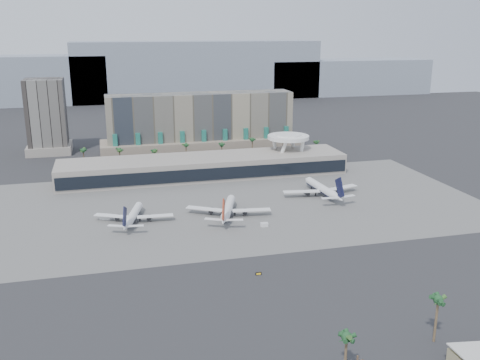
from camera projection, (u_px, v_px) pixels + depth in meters
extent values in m
plane|color=#232326|center=(254.00, 246.00, 218.50)|extent=(900.00, 900.00, 0.00)
cube|color=#5B5B59|center=(224.00, 204.00, 269.71)|extent=(260.00, 130.00, 0.06)
cube|color=gray|center=(198.00, 70.00, 660.87)|extent=(300.00, 60.00, 70.00)
cube|color=gray|center=(346.00, 77.00, 712.00)|extent=(220.00, 60.00, 45.00)
cube|color=gray|center=(201.00, 123.00, 378.07)|extent=(130.00, 22.00, 42.00)
cube|color=tan|center=(202.00, 146.00, 380.62)|extent=(140.00, 30.00, 10.00)
cube|color=#206D5E|center=(116.00, 148.00, 355.90)|extent=(3.00, 2.00, 18.00)
cube|color=#206D5E|center=(138.00, 146.00, 359.47)|extent=(3.00, 2.00, 18.00)
cube|color=#206D5E|center=(161.00, 145.00, 363.05)|extent=(3.00, 2.00, 18.00)
cube|color=#206D5E|center=(183.00, 144.00, 366.63)|extent=(3.00, 2.00, 18.00)
cube|color=#206D5E|center=(204.00, 143.00, 370.20)|extent=(3.00, 2.00, 18.00)
cube|color=#206D5E|center=(225.00, 142.00, 373.78)|extent=(3.00, 2.00, 18.00)
cube|color=#206D5E|center=(246.00, 141.00, 377.36)|extent=(3.00, 2.00, 18.00)
cube|color=#206D5E|center=(266.00, 140.00, 380.93)|extent=(3.00, 2.00, 18.00)
cube|color=#206D5E|center=(286.00, 139.00, 384.51)|extent=(3.00, 2.00, 18.00)
cube|color=black|center=(47.00, 116.00, 374.95)|extent=(26.00, 26.00, 52.00)
cube|color=#A1978D|center=(50.00, 148.00, 381.28)|extent=(30.00, 30.00, 6.00)
cube|color=#A1978D|center=(204.00, 167.00, 319.29)|extent=(170.00, 32.00, 12.00)
cube|color=black|center=(209.00, 174.00, 304.34)|extent=(168.00, 0.60, 7.00)
cube|color=black|center=(204.00, 155.00, 317.29)|extent=(170.00, 12.00, 2.50)
cylinder|color=white|center=(294.00, 148.00, 344.05)|extent=(6.98, 6.99, 21.89)
cylinder|color=white|center=(275.00, 150.00, 341.02)|extent=(6.98, 6.99, 21.89)
cylinder|color=white|center=(282.00, 154.00, 329.17)|extent=(6.98, 6.99, 21.89)
cylinder|color=white|center=(301.00, 153.00, 332.20)|extent=(6.98, 6.99, 21.89)
cylinder|color=white|center=(288.00, 137.00, 334.13)|extent=(26.00, 26.00, 2.20)
cylinder|color=white|center=(288.00, 135.00, 333.77)|extent=(16.00, 16.00, 1.20)
cylinder|color=brown|center=(84.00, 160.00, 335.19)|extent=(0.70, 0.70, 12.00)
sphere|color=#1E4B25|center=(83.00, 151.00, 333.62)|extent=(2.80, 2.80, 2.80)
cylinder|color=brown|center=(120.00, 158.00, 340.44)|extent=(0.70, 0.70, 12.00)
sphere|color=#1E4B25|center=(119.00, 149.00, 338.87)|extent=(2.80, 2.80, 2.80)
cylinder|color=brown|center=(155.00, 156.00, 345.68)|extent=(0.70, 0.70, 12.00)
sphere|color=#1E4B25|center=(154.00, 147.00, 344.11)|extent=(2.80, 2.80, 2.80)
cylinder|color=brown|center=(187.00, 154.00, 350.69)|extent=(0.70, 0.70, 12.00)
sphere|color=#1E4B25|center=(186.00, 146.00, 349.12)|extent=(2.80, 2.80, 2.80)
cylinder|color=brown|center=(221.00, 152.00, 356.17)|extent=(0.70, 0.70, 12.00)
sphere|color=#1E4B25|center=(221.00, 144.00, 354.60)|extent=(2.80, 2.80, 2.80)
cylinder|color=brown|center=(253.00, 150.00, 361.42)|extent=(0.70, 0.70, 12.00)
sphere|color=#1E4B25|center=(253.00, 142.00, 359.85)|extent=(2.80, 2.80, 2.80)
cylinder|color=brown|center=(283.00, 149.00, 366.66)|extent=(0.70, 0.70, 12.00)
sphere|color=#1E4B25|center=(284.00, 140.00, 365.09)|extent=(2.80, 2.80, 2.80)
cylinder|color=brown|center=(315.00, 147.00, 372.15)|extent=(0.70, 0.70, 12.00)
sphere|color=#1E4B25|center=(315.00, 139.00, 370.58)|extent=(2.80, 2.80, 2.80)
cylinder|color=black|center=(363.00, 359.00, 125.96)|extent=(0.12, 0.12, 0.30)
cylinder|color=white|center=(134.00, 214.00, 246.22)|extent=(10.01, 24.98, 3.65)
cylinder|color=black|center=(134.00, 214.00, 246.26)|extent=(9.81, 24.48, 3.58)
cone|color=white|center=(140.00, 204.00, 259.93)|extent=(4.59, 4.91, 3.65)
cone|color=white|center=(126.00, 226.00, 230.68)|extent=(5.66, 8.88, 3.65)
cube|color=white|center=(112.00, 216.00, 245.62)|extent=(16.28, 10.73, 0.32)
cube|color=white|center=(155.00, 216.00, 245.37)|extent=(16.59, 4.53, 0.32)
cylinder|color=black|center=(118.00, 217.00, 246.27)|extent=(2.89, 4.05, 2.01)
cylinder|color=black|center=(149.00, 217.00, 246.09)|extent=(2.89, 4.05, 2.01)
cube|color=black|center=(125.00, 217.00, 228.05)|extent=(2.60, 8.12, 9.60)
cube|color=white|center=(116.00, 226.00, 229.72)|extent=(7.50, 4.71, 0.23)
cube|color=white|center=(135.00, 226.00, 229.62)|extent=(7.49, 2.89, 0.23)
cylinder|color=black|center=(138.00, 212.00, 256.25)|extent=(0.46, 0.46, 1.46)
cylinder|color=black|center=(127.00, 220.00, 246.08)|extent=(0.64, 0.64, 1.46)
cylinder|color=black|center=(140.00, 220.00, 246.01)|extent=(0.64, 0.64, 1.46)
cylinder|color=white|center=(228.00, 207.00, 254.15)|extent=(12.90, 27.33, 4.04)
cylinder|color=black|center=(228.00, 208.00, 254.19)|extent=(12.64, 26.78, 3.96)
cone|color=white|center=(232.00, 197.00, 269.27)|extent=(5.31, 5.62, 4.04)
cone|color=white|center=(224.00, 220.00, 237.01)|extent=(6.81, 9.91, 4.04)
cube|color=white|center=(205.00, 209.00, 254.26)|extent=(17.63, 12.88, 0.35)
cube|color=white|center=(251.00, 210.00, 252.43)|extent=(18.54, 6.30, 0.35)
cylinder|color=black|center=(211.00, 211.00, 254.77)|extent=(3.43, 4.54, 2.22)
cylinder|color=black|center=(245.00, 212.00, 253.44)|extent=(3.43, 4.54, 2.22)
cube|color=#9D2B12|center=(224.00, 210.00, 234.11)|extent=(3.50, 8.82, 10.63)
cube|color=white|center=(214.00, 219.00, 236.28)|extent=(8.20, 5.67, 0.25)
cube|color=white|center=(234.00, 220.00, 235.53)|extent=(8.35, 3.76, 0.25)
cylinder|color=black|center=(231.00, 206.00, 265.21)|extent=(0.50, 0.50, 1.62)
cylinder|color=black|center=(221.00, 214.00, 254.22)|extent=(0.71, 0.71, 1.62)
cylinder|color=black|center=(235.00, 214.00, 253.69)|extent=(0.71, 0.71, 1.62)
cylinder|color=white|center=(321.00, 188.00, 284.56)|extent=(6.11, 29.24, 4.26)
cylinder|color=black|center=(321.00, 188.00, 284.61)|extent=(5.99, 28.65, 4.17)
cone|color=white|center=(307.00, 180.00, 299.77)|extent=(4.55, 5.05, 4.26)
cone|color=white|center=(338.00, 198.00, 267.32)|extent=(4.86, 9.83, 4.26)
cube|color=white|center=(301.00, 192.00, 280.28)|extent=(19.56, 6.98, 0.37)
cube|color=white|center=(341.00, 188.00, 287.25)|extent=(19.59, 9.28, 0.37)
cylinder|color=black|center=(306.00, 193.00, 282.01)|extent=(2.61, 4.40, 2.34)
cylinder|color=black|center=(335.00, 190.00, 287.08)|extent=(2.61, 4.40, 2.34)
cube|color=black|center=(340.00, 188.00, 264.34)|extent=(1.15, 9.68, 11.20)
cube|color=white|center=(330.00, 198.00, 264.78)|extent=(8.66, 2.97, 0.27)
cube|color=white|center=(347.00, 196.00, 267.63)|extent=(8.81, 4.02, 0.27)
cylinder|color=black|center=(311.00, 187.00, 295.73)|extent=(0.53, 0.53, 1.70)
cylinder|color=black|center=(316.00, 194.00, 283.40)|extent=(0.74, 0.74, 1.70)
cylinder|color=black|center=(327.00, 193.00, 285.43)|extent=(0.74, 0.74, 1.70)
cube|color=white|center=(106.00, 217.00, 248.55)|extent=(5.68, 4.36, 2.50)
cube|color=silver|center=(264.00, 225.00, 239.79)|extent=(3.65, 2.37, 1.76)
cube|color=black|center=(259.00, 274.00, 192.97)|extent=(2.24, 0.34, 1.02)
cube|color=yellow|center=(259.00, 274.00, 192.80)|extent=(1.63, 0.07, 0.61)
cylinder|color=black|center=(256.00, 274.00, 192.83)|extent=(0.12, 0.12, 0.61)
cylinder|color=black|center=(261.00, 274.00, 193.22)|extent=(0.12, 0.12, 0.61)
cylinder|color=brown|center=(346.00, 354.00, 137.26)|extent=(0.70, 0.70, 10.66)
sphere|color=#1E4B25|center=(347.00, 337.00, 135.87)|extent=(2.80, 2.80, 2.80)
cylinder|color=brown|center=(436.00, 320.00, 150.47)|extent=(0.70, 0.70, 13.47)
sphere|color=#1E4B25|center=(438.00, 300.00, 148.69)|extent=(2.80, 2.80, 2.80)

